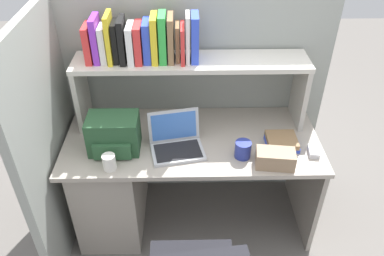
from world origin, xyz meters
TOP-DOWN VIEW (x-y plane):
  - ground_plane at (0.00, 0.00)m, footprint 8.00×8.00m
  - desk at (-0.39, 0.00)m, footprint 1.60×0.70m
  - cubicle_partition_rear at (0.00, 0.38)m, footprint 1.84×0.05m
  - cubicle_partition_left at (-0.85, -0.05)m, footprint 0.05×1.06m
  - overhead_hutch at (0.00, 0.20)m, footprint 1.44×0.28m
  - reference_books_on_shelf at (-0.29, 0.20)m, footprint 0.66×0.19m
  - laptop at (-0.10, -0.09)m, footprint 0.35×0.31m
  - backpack at (-0.47, -0.09)m, footprint 0.30×0.22m
  - computer_mouse at (0.73, -0.16)m, footprint 0.07×0.11m
  - paper_cup at (-0.47, -0.27)m, footprint 0.08×0.08m
  - tissue_box at (0.47, -0.26)m, footprint 0.23×0.15m
  - snack_canister at (0.30, -0.18)m, footprint 0.10×0.10m
  - desk_book_stack at (0.55, -0.08)m, footprint 0.19×0.17m

SIDE VIEW (x-z plane):
  - ground_plane at x=0.00m, z-range 0.00..0.00m
  - desk at x=-0.39m, z-range 0.04..0.77m
  - computer_mouse at x=0.73m, z-range 0.73..0.76m
  - desk_book_stack at x=0.55m, z-range 0.73..0.79m
  - cubicle_partition_rear at x=0.00m, z-range 0.00..1.55m
  - cubicle_partition_left at x=-0.85m, z-range 0.00..1.55m
  - paper_cup at x=-0.47m, z-range 0.73..0.83m
  - tissue_box at x=0.47m, z-range 0.73..0.83m
  - laptop at x=-0.10m, z-range 0.67..0.89m
  - snack_canister at x=0.30m, z-range 0.73..0.83m
  - backpack at x=-0.47m, z-range 0.73..0.95m
  - overhead_hutch at x=0.00m, z-range 0.86..1.31m
  - reference_books_on_shelf at x=-0.29m, z-range 1.16..1.45m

